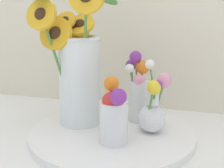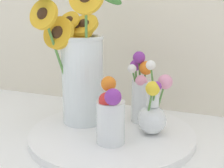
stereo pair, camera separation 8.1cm
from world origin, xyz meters
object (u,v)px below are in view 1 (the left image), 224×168
Objects in this scene: mason_jar_sunflowers at (78,69)px; vase_bulb_right at (153,109)px; serving_tray at (112,134)px; vase_small_center at (114,116)px; vase_small_back at (138,90)px.

mason_jar_sunflowers is 0.23m from vase_bulb_right.
vase_small_center is at bearing -70.83° from serving_tray.
mason_jar_sunflowers is 0.19m from vase_small_center.
mason_jar_sunflowers is at bearing -156.76° from vase_small_back.
serving_tray is at bearing -116.53° from vase_small_back.
vase_small_back reaches higher than vase_small_center.
vase_small_center is at bearing -98.16° from vase_small_back.
vase_small_center reaches higher than serving_tray.
serving_tray is 0.13m from vase_bulb_right.
vase_small_center is at bearing -38.23° from mason_jar_sunflowers.
vase_bulb_right is at bearing -2.52° from mason_jar_sunflowers.
vase_bulb_right reaches higher than serving_tray.
mason_jar_sunflowers is (-0.11, 0.03, 0.17)m from serving_tray.
mason_jar_sunflowers reaches higher than vase_bulb_right.
vase_small_back is at bearing 126.11° from vase_bulb_right.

